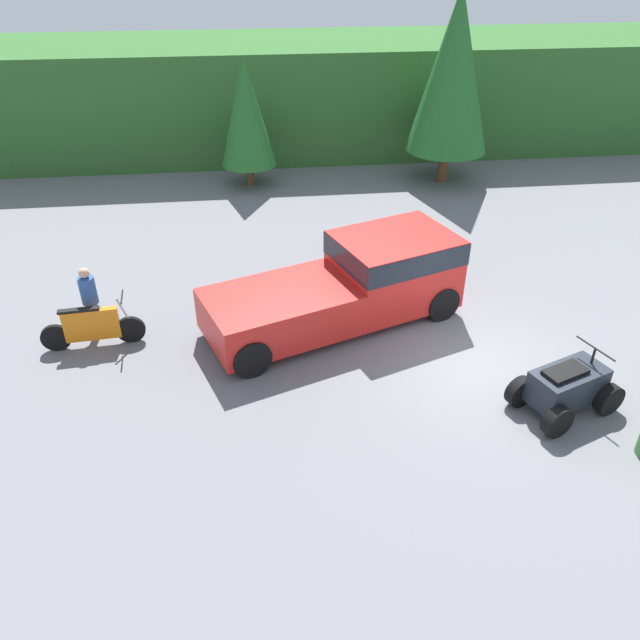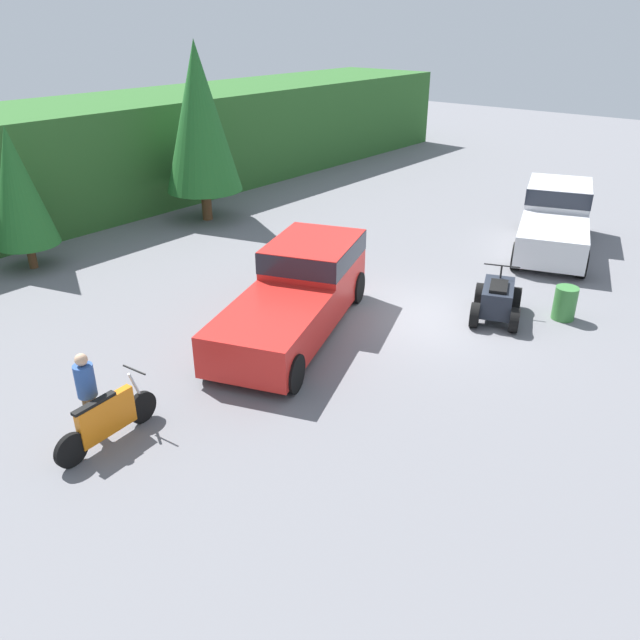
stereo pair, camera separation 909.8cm
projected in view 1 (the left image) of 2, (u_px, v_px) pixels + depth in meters
ground_plane at (482, 367)px, 13.37m from camera, size 80.00×80.00×0.00m
hillside_backdrop at (361, 92)px, 25.58m from camera, size 44.00×6.00×4.08m
tree_left at (246, 113)px, 20.99m from camera, size 1.91×1.91×4.34m
tree_mid_left at (453, 71)px, 20.72m from camera, size 2.83×2.83×6.44m
pickup_truck_red at (355, 281)px, 14.46m from camera, size 6.31×4.03×1.92m
dirt_bike at (92, 327)px, 13.78m from camera, size 2.25×0.60×1.20m
quad_atv at (566, 388)px, 11.99m from camera, size 2.28×1.83×1.28m
rider_person at (90, 300)px, 13.90m from camera, size 0.39×0.39×1.73m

